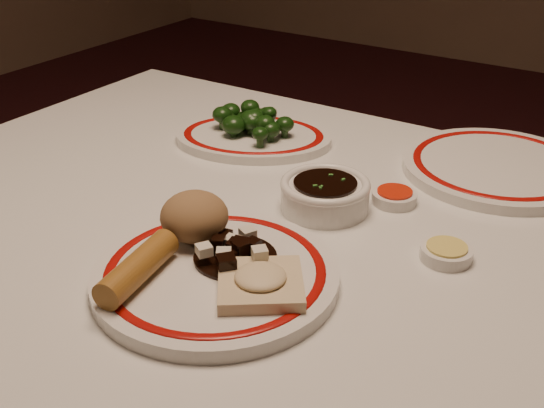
{
  "coord_description": "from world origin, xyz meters",
  "views": [
    {
      "loc": [
        0.45,
        -0.66,
        1.2
      ],
      "look_at": [
        0.03,
        -0.03,
        0.8
      ],
      "focal_mm": 45.0,
      "sensor_mm": 36.0,
      "label": 1
    }
  ],
  "objects": [
    {
      "name": "spring_roll",
      "position": [
        -0.03,
        -0.21,
        0.78
      ],
      "size": [
        0.05,
        0.13,
        0.03
      ],
      "primitive_type": "cylinder",
      "rotation": [
        1.57,
        0.0,
        0.17
      ],
      "color": "#9C6826",
      "rests_on": "main_plate"
    },
    {
      "name": "mustard_dish",
      "position": [
        0.24,
        0.05,
        0.76
      ],
      "size": [
        0.06,
        0.06,
        0.02
      ],
      "color": "silver",
      "rests_on": "dining_table"
    },
    {
      "name": "main_plate",
      "position": [
        0.03,
        -0.15,
        0.76
      ],
      "size": [
        0.35,
        0.35,
        0.02
      ],
      "color": "silver",
      "rests_on": "dining_table"
    },
    {
      "name": "sweet_sour_dish",
      "position": [
        0.13,
        0.15,
        0.76
      ],
      "size": [
        0.06,
        0.06,
        0.02
      ],
      "color": "silver",
      "rests_on": "dining_table"
    },
    {
      "name": "broccoli_pile",
      "position": [
        -0.17,
        0.23,
        0.79
      ],
      "size": [
        0.14,
        0.11,
        0.05
      ],
      "color": "#23471C",
      "rests_on": "broccoli_plate"
    },
    {
      "name": "dining_table",
      "position": [
        0.0,
        0.0,
        0.66
      ],
      "size": [
        1.2,
        0.9,
        0.75
      ],
      "color": "white",
      "rests_on": "ground"
    },
    {
      "name": "rice_mound",
      "position": [
        -0.03,
        -0.1,
        0.8
      ],
      "size": [
        0.08,
        0.08,
        0.06
      ],
      "primitive_type": "ellipsoid",
      "color": "olive",
      "rests_on": "main_plate"
    },
    {
      "name": "fried_wonton",
      "position": [
        0.1,
        -0.15,
        0.78
      ],
      "size": [
        0.13,
        0.13,
        0.03
      ],
      "color": "beige",
      "rests_on": "main_plate"
    },
    {
      "name": "broccoli_plate",
      "position": [
        -0.17,
        0.22,
        0.76
      ],
      "size": [
        0.32,
        0.3,
        0.02
      ],
      "color": "silver",
      "rests_on": "dining_table"
    },
    {
      "name": "soy_bowl",
      "position": [
        0.05,
        0.08,
        0.77
      ],
      "size": [
        0.12,
        0.12,
        0.04
      ],
      "color": "silver",
      "rests_on": "dining_table"
    },
    {
      "name": "stirfry_heap",
      "position": [
        0.04,
        -0.12,
        0.78
      ],
      "size": [
        0.1,
        0.1,
        0.03
      ],
      "color": "black",
      "rests_on": "main_plate"
    },
    {
      "name": "far_plate",
      "position": [
        0.22,
        0.33,
        0.76
      ],
      "size": [
        0.37,
        0.37,
        0.02
      ],
      "color": "silver",
      "rests_on": "dining_table"
    }
  ]
}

